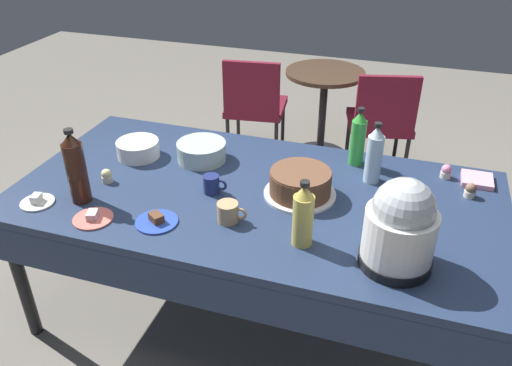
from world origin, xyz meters
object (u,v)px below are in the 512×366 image
(dessert_plate_white, at_px, (37,201))
(frosted_layer_cake, at_px, (300,184))
(potluck_table, at_px, (256,204))
(cupcake_rose, at_px, (470,191))
(slow_cooker, at_px, (400,227))
(cupcake_mint, at_px, (107,176))
(ceramic_snack_bowl, at_px, (138,149))
(cupcake_berry, at_px, (446,172))
(maroon_chair_right, at_px, (381,118))
(coffee_mug_tan, at_px, (228,212))
(dessert_plate_cobalt, at_px, (157,221))
(soda_bottle_ginger_ale, at_px, (303,216))
(dessert_plate_coral, at_px, (93,218))
(soda_bottle_cola, at_px, (76,168))
(coffee_mug_navy, at_px, (212,184))
(maroon_chair_left, at_px, (254,103))
(soda_bottle_water, at_px, (374,155))
(round_cafe_table, at_px, (323,99))
(soda_bottle_lime_soda, at_px, (358,138))
(glass_salad_bowl, at_px, (202,151))

(dessert_plate_white, bearing_deg, frosted_layer_cake, 21.40)
(potluck_table, bearing_deg, cupcake_rose, 15.96)
(slow_cooker, xyz_separation_m, cupcake_mint, (-1.34, 0.19, -0.14))
(dessert_plate_white, xyz_separation_m, cupcake_rose, (1.81, 0.65, 0.02))
(ceramic_snack_bowl, distance_m, dessert_plate_white, 0.57)
(cupcake_berry, xyz_separation_m, maroon_chair_right, (-0.40, 1.21, -0.29))
(dessert_plate_white, xyz_separation_m, coffee_mug_tan, (0.85, 0.14, 0.03))
(slow_cooker, height_order, ceramic_snack_bowl, slow_cooker)
(dessert_plate_cobalt, bearing_deg, cupcake_berry, 33.83)
(cupcake_mint, distance_m, cupcake_berry, 1.60)
(slow_cooker, xyz_separation_m, dessert_plate_white, (-1.53, -0.07, -0.16))
(maroon_chair_right, bearing_deg, soda_bottle_ginger_ale, -93.95)
(dessert_plate_coral, height_order, cupcake_berry, cupcake_berry)
(cupcake_rose, xyz_separation_m, maroon_chair_right, (-0.50, 1.36, -0.29))
(cupcake_mint, xyz_separation_m, cupcake_berry, (1.51, 0.54, 0.00))
(soda_bottle_ginger_ale, bearing_deg, dessert_plate_coral, -172.40)
(cupcake_mint, distance_m, soda_bottle_cola, 0.22)
(frosted_layer_cake, relative_size, soda_bottle_ginger_ale, 1.16)
(potluck_table, distance_m, dessert_plate_coral, 0.72)
(slow_cooker, height_order, maroon_chair_right, slow_cooker)
(slow_cooker, xyz_separation_m, coffee_mug_navy, (-0.83, 0.25, -0.13))
(coffee_mug_tan, height_order, maroon_chair_left, maroon_chair_left)
(potluck_table, xyz_separation_m, ceramic_snack_bowl, (-0.68, 0.15, 0.10))
(cupcake_berry, distance_m, soda_bottle_water, 0.38)
(cupcake_rose, distance_m, soda_bottle_ginger_ale, 0.85)
(potluck_table, distance_m, maroon_chair_right, 1.69)
(coffee_mug_tan, distance_m, maroon_chair_left, 1.96)
(frosted_layer_cake, bearing_deg, cupcake_berry, 30.62)
(coffee_mug_tan, xyz_separation_m, maroon_chair_right, (0.46, 1.87, -0.30))
(slow_cooker, height_order, dessert_plate_cobalt, slow_cooker)
(dessert_plate_coral, xyz_separation_m, maroon_chair_left, (0.04, 2.03, -0.27))
(dessert_plate_white, relative_size, cupcake_rose, 2.18)
(slow_cooker, distance_m, soda_bottle_ginger_ale, 0.36)
(soda_bottle_ginger_ale, bearing_deg, soda_bottle_water, 70.70)
(slow_cooker, distance_m, dessert_plate_coral, 1.24)
(round_cafe_table, bearing_deg, dessert_plate_white, -110.61)
(slow_cooker, relative_size, soda_bottle_lime_soda, 1.21)
(ceramic_snack_bowl, bearing_deg, coffee_mug_tan, -31.61)
(soda_bottle_water, bearing_deg, maroon_chair_right, 92.78)
(maroon_chair_left, height_order, maroon_chair_right, same)
(slow_cooker, bearing_deg, maroon_chair_left, 121.44)
(soda_bottle_cola, bearing_deg, glass_salad_bowl, 55.25)
(glass_salad_bowl, bearing_deg, soda_bottle_water, 3.68)
(dessert_plate_coral, xyz_separation_m, cupcake_mint, (-0.11, 0.29, 0.02))
(dessert_plate_cobalt, bearing_deg, maroon_chair_right, 69.50)
(frosted_layer_cake, bearing_deg, maroon_chair_left, 114.96)
(maroon_chair_right, relative_size, round_cafe_table, 1.18)
(cupcake_rose, distance_m, soda_bottle_cola, 1.73)
(cupcake_mint, distance_m, coffee_mug_tan, 0.66)
(slow_cooker, height_order, glass_salad_bowl, slow_cooker)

